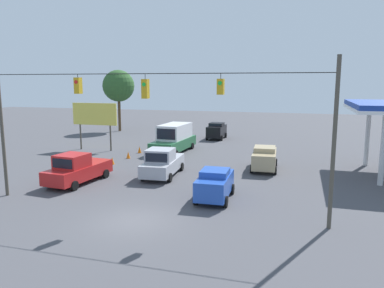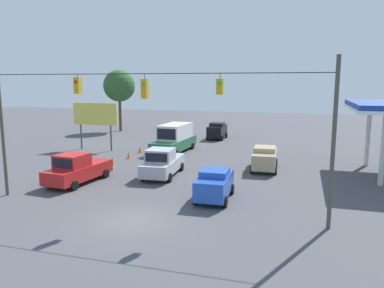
% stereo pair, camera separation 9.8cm
% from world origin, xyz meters
% --- Properties ---
extents(ground_plane, '(140.00, 140.00, 0.00)m').
position_xyz_m(ground_plane, '(0.00, 0.00, 0.00)').
color(ground_plane, '#47474C').
extents(overhead_signal_span, '(18.96, 0.38, 8.15)m').
position_xyz_m(overhead_signal_span, '(0.05, -1.77, 4.98)').
color(overhead_signal_span, '#4C473D').
rests_on(overhead_signal_span, ground_plane).
extents(sedan_blue_crossing_near, '(2.05, 4.01, 1.81)m').
position_xyz_m(sedan_blue_crossing_near, '(-3.12, -4.61, 0.95)').
color(sedan_blue_crossing_near, '#234CB2').
rests_on(sedan_blue_crossing_near, ground_plane).
extents(pickup_truck_red_parked_shoulder, '(2.61, 5.47, 2.12)m').
position_xyz_m(pickup_truck_red_parked_shoulder, '(6.81, -5.46, 0.98)').
color(pickup_truck_red_parked_shoulder, red).
rests_on(pickup_truck_red_parked_shoulder, ground_plane).
extents(sedan_black_withflow_deep, '(2.00, 3.90, 1.99)m').
position_xyz_m(sedan_black_withflow_deep, '(2.01, -28.03, 1.03)').
color(sedan_black_withflow_deep, black).
rests_on(sedan_black_withflow_deep, ground_plane).
extents(sedan_tan_oncoming_far, '(2.17, 4.52, 1.85)m').
position_xyz_m(sedan_tan_oncoming_far, '(-5.21, -13.20, 0.97)').
color(sedan_tan_oncoming_far, tan).
rests_on(sedan_tan_oncoming_far, ground_plane).
extents(box_truck_green_withflow_far, '(2.86, 7.03, 2.78)m').
position_xyz_m(box_truck_green_withflow_far, '(4.21, -18.44, 1.37)').
color(box_truck_green_withflow_far, '#236038').
rests_on(box_truck_green_withflow_far, ground_plane).
extents(pickup_truck_silver_withflow_mid, '(2.52, 5.52, 2.12)m').
position_xyz_m(pickup_truck_silver_withflow_mid, '(1.88, -9.01, 0.98)').
color(pickup_truck_silver_withflow_mid, '#A8AAB2').
rests_on(pickup_truck_silver_withflow_mid, ground_plane).
extents(traffic_cone_nearest, '(0.36, 0.36, 0.64)m').
position_xyz_m(traffic_cone_nearest, '(7.22, -6.09, 0.32)').
color(traffic_cone_nearest, orange).
rests_on(traffic_cone_nearest, ground_plane).
extents(traffic_cone_second, '(0.36, 0.36, 0.64)m').
position_xyz_m(traffic_cone_second, '(7.23, -9.01, 0.32)').
color(traffic_cone_second, orange).
rests_on(traffic_cone_second, ground_plane).
extents(traffic_cone_third, '(0.36, 0.36, 0.64)m').
position_xyz_m(traffic_cone_third, '(7.38, -11.48, 0.32)').
color(traffic_cone_third, orange).
rests_on(traffic_cone_third, ground_plane).
extents(traffic_cone_fourth, '(0.36, 0.36, 0.64)m').
position_xyz_m(traffic_cone_fourth, '(7.17, -14.14, 0.32)').
color(traffic_cone_fourth, orange).
rests_on(traffic_cone_fourth, ground_plane).
extents(traffic_cone_fifth, '(0.36, 0.36, 0.64)m').
position_xyz_m(traffic_cone_fifth, '(7.29, -16.89, 0.32)').
color(traffic_cone_fifth, orange).
rests_on(traffic_cone_fifth, ground_plane).
extents(roadside_billboard, '(4.93, 0.16, 4.81)m').
position_xyz_m(roadside_billboard, '(12.28, -17.15, 3.48)').
color(roadside_billboard, '#4C473D').
rests_on(roadside_billboard, ground_plane).
extents(tree_horizon_left, '(4.43, 4.43, 8.58)m').
position_xyz_m(tree_horizon_left, '(16.89, -31.48, 6.34)').
color(tree_horizon_left, '#4C3823').
rests_on(tree_horizon_left, ground_plane).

